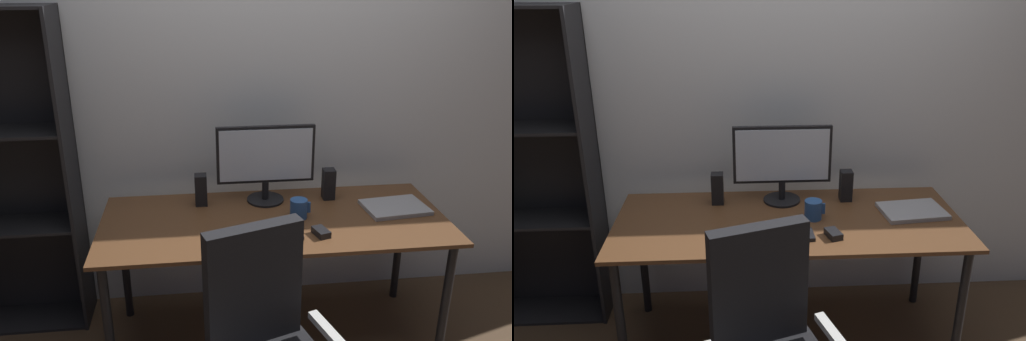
% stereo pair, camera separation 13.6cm
% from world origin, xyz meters
% --- Properties ---
extents(ground_plane, '(12.00, 12.00, 0.00)m').
position_xyz_m(ground_plane, '(0.00, 0.00, 0.00)').
color(ground_plane, '#4C3826').
extents(back_wall, '(6.40, 0.10, 2.60)m').
position_xyz_m(back_wall, '(0.00, 0.54, 1.30)').
color(back_wall, silver).
rests_on(back_wall, ground).
extents(desk, '(1.75, 0.73, 0.74)m').
position_xyz_m(desk, '(0.00, 0.00, 0.66)').
color(desk, '#56351E').
rests_on(desk, ground).
extents(monitor, '(0.52, 0.20, 0.42)m').
position_xyz_m(monitor, '(-0.02, 0.22, 0.98)').
color(monitor, black).
rests_on(monitor, desk).
extents(keyboard, '(0.29, 0.12, 0.02)m').
position_xyz_m(keyboard, '(-0.04, -0.19, 0.75)').
color(keyboard, black).
rests_on(keyboard, desk).
extents(mouse, '(0.08, 0.11, 0.03)m').
position_xyz_m(mouse, '(0.19, -0.20, 0.76)').
color(mouse, black).
rests_on(mouse, desk).
extents(coffee_mug, '(0.10, 0.09, 0.10)m').
position_xyz_m(coffee_mug, '(0.12, -0.00, 0.79)').
color(coffee_mug, '#285193').
rests_on(coffee_mug, desk).
extents(laptop, '(0.34, 0.26, 0.02)m').
position_xyz_m(laptop, '(0.65, 0.04, 0.75)').
color(laptop, '#99999E').
rests_on(laptop, desk).
extents(speaker_left, '(0.06, 0.07, 0.17)m').
position_xyz_m(speaker_left, '(-0.36, 0.22, 0.82)').
color(speaker_left, black).
rests_on(speaker_left, desk).
extents(speaker_right, '(0.06, 0.07, 0.17)m').
position_xyz_m(speaker_right, '(0.33, 0.22, 0.82)').
color(speaker_right, black).
rests_on(speaker_right, desk).
extents(bookshelf, '(0.73, 0.28, 1.76)m').
position_xyz_m(bookshelf, '(-1.41, 0.37, 0.87)').
color(bookshelf, black).
rests_on(bookshelf, ground).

